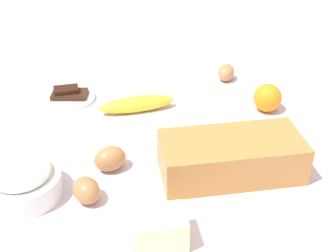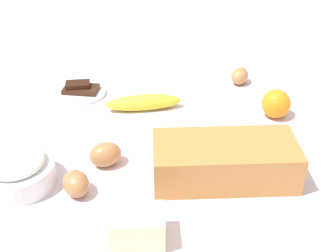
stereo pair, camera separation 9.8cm
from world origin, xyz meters
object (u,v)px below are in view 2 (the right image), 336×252
Objects in this scene: banana at (143,102)px; butter_block at (137,228)px; egg_beside_bowl at (240,76)px; flour_bowl at (17,169)px; egg_loose at (76,184)px; chocolate_plate at (81,91)px; loaf_pan at (225,160)px; orange_fruit at (276,104)px; egg_near_butter at (105,154)px.

banana is 0.44m from butter_block.
flour_bowl is at bearing 41.25° from egg_beside_bowl.
egg_loose reaches higher than chocolate_plate.
loaf_pan is 0.43m from egg_beside_bowl.
chocolate_plate is (0.43, 0.06, -0.01)m from egg_beside_bowl.
egg_loose is (0.44, 0.28, -0.01)m from orange_fruit.
egg_beside_bowl reaches higher than chocolate_plate.
loaf_pan is 2.19× the size of chocolate_plate.
orange_fruit is 1.05× the size of egg_near_butter.
egg_near_butter reaches higher than egg_beside_bowl.
butter_block is 1.46× the size of egg_beside_bowl.
butter_block is at bearing 109.70° from egg_near_butter.
loaf_pan is 0.24m from egg_near_butter.
egg_loose is 0.41m from chocolate_plate.
orange_fruit is 0.44m from egg_near_butter.
egg_near_butter is (0.24, -0.04, -0.02)m from loaf_pan.
banana is 3.09× the size of egg_beside_bowl.
loaf_pan reaches higher than egg_loose.
loaf_pan is 0.40m from flour_bowl.
chocolate_plate is at bearing -13.53° from orange_fruit.
orange_fruit reaches higher than banana.
banana is at bearing -128.74° from flour_bowl.
egg_near_butter is at bearing 73.22° from banana.
loaf_pan is 3.16× the size of butter_block.
egg_near_butter is 1.08× the size of egg_beside_bowl.
loaf_pan reaches higher than flour_bowl.
butter_block is (0.32, 0.41, -0.01)m from orange_fruit.
egg_near_butter is at bearing -70.30° from butter_block.
butter_block is (0.16, 0.17, -0.01)m from loaf_pan.
butter_block reaches higher than banana.
flour_bowl is 0.66m from egg_beside_bowl.
chocolate_plate is at bearing 8.18° from egg_beside_bowl.
orange_fruit reaches higher than butter_block.
egg_beside_bowl is (-0.33, -0.37, -0.00)m from egg_near_butter.
loaf_pan is 4.59× the size of egg_loose.
orange_fruit is 0.51m from chocolate_plate.
flour_bowl reaches higher than egg_near_butter.
egg_near_butter is (0.08, -0.21, -0.00)m from butter_block.
egg_near_butter is 1.07× the size of egg_loose.
egg_beside_bowl is at bearing -138.75° from flour_bowl.
orange_fruit is 0.78× the size of butter_block.
flour_bowl is 0.37m from banana.
butter_block is (-0.24, 0.15, -0.00)m from flour_bowl.
loaf_pan reaches higher than egg_beside_bowl.
butter_block is at bearing 108.68° from chocolate_plate.
butter_block is 1.45× the size of egg_loose.
flour_bowl is 0.17m from egg_near_butter.
orange_fruit is (-0.56, -0.25, 0.00)m from flour_bowl.
chocolate_plate is (0.10, -0.31, -0.02)m from egg_near_butter.
flour_bowl is at bearing -14.53° from egg_loose.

